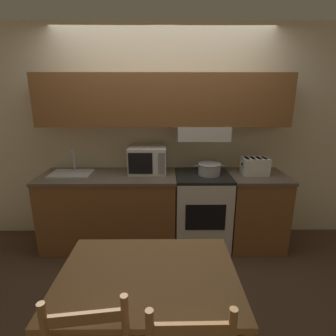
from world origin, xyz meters
TOP-DOWN VIEW (x-y plane):
  - ground_plane at (0.00, 0.00)m, footprint 16.00×16.00m
  - wall_back at (0.01, -0.06)m, footprint 5.20×0.38m
  - lower_counter_main at (-0.63, -0.31)m, footprint 1.55×0.63m
  - lower_counter_right_stub at (1.09, -0.31)m, footprint 0.64×0.63m
  - stove_range at (0.45, -0.30)m, footprint 0.62×0.61m
  - cooking_pot at (0.52, -0.31)m, footprint 0.34×0.27m
  - microwave at (-0.18, -0.20)m, footprint 0.43×0.37m
  - toaster at (1.05, -0.29)m, footprint 0.30×0.21m
  - sink_basin at (-1.06, -0.31)m, footprint 0.46×0.34m
  - dining_table at (-0.08, -1.85)m, footprint 1.06×0.77m

SIDE VIEW (x-z plane):
  - ground_plane at x=0.00m, z-range 0.00..0.00m
  - stove_range at x=0.45m, z-range 0.00..0.88m
  - lower_counter_main at x=-0.63m, z-range 0.00..0.88m
  - lower_counter_right_stub at x=1.09m, z-range 0.00..0.88m
  - dining_table at x=-0.08m, z-range 0.27..1.01m
  - sink_basin at x=-1.06m, z-range 0.76..1.04m
  - cooking_pot at x=0.52m, z-range 0.89..1.02m
  - toaster at x=1.05m, z-range 0.88..1.08m
  - microwave at x=-0.18m, z-range 0.88..1.19m
  - wall_back at x=0.01m, z-range 0.18..2.73m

